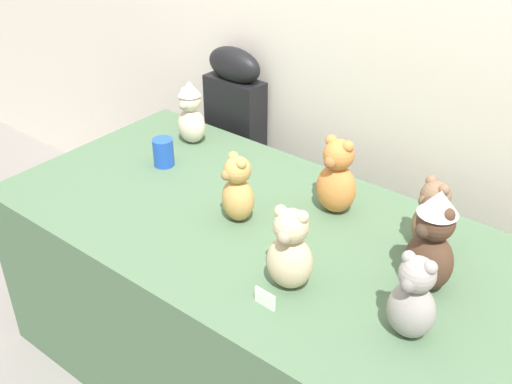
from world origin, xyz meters
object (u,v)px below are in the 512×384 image
teddy_bear_cocoa (432,242)px  teddy_bear_honey (238,190)px  teddy_bear_ginger (337,178)px  teddy_bear_sand (290,251)px  display_table (256,304)px  teddy_bear_ash (413,299)px  teddy_bear_mocha (432,217)px  party_cup_blue (163,152)px  instrument_case (236,156)px  teddy_bear_cream (191,113)px

teddy_bear_cocoa → teddy_bear_honey: 0.65m
teddy_bear_ginger → teddy_bear_sand: bearing=-73.0°
display_table → teddy_bear_ash: (0.63, -0.15, 0.48)m
teddy_bear_mocha → teddy_bear_cocoa: bearing=-40.5°
teddy_bear_sand → party_cup_blue: teddy_bear_sand is taller
teddy_bear_ash → teddy_bear_cocoa: bearing=107.1°
display_table → teddy_bear_ginger: bearing=54.3°
display_table → teddy_bear_ash: size_ratio=7.22×
instrument_case → teddy_bear_mocha: 1.20m
instrument_case → teddy_bear_ginger: size_ratio=3.79×
teddy_bear_cream → party_cup_blue: bearing=-76.8°
teddy_bear_mocha → party_cup_blue: bearing=-146.2°
display_table → teddy_bear_sand: size_ratio=6.88×
display_table → teddy_bear_cream: size_ratio=6.84×
display_table → teddy_bear_cream: 0.82m
teddy_bear_ash → party_cup_blue: (-1.16, 0.24, -0.06)m
teddy_bear_cocoa → teddy_bear_cream: (-1.17, 0.25, -0.03)m
teddy_bear_mocha → teddy_bear_ginger: 0.34m
teddy_bear_ginger → teddy_bear_ash: bearing=-37.0°
party_cup_blue → display_table: bearing=-9.5°
display_table → instrument_case: (-0.60, 0.60, 0.17)m
teddy_bear_sand → teddy_bear_ginger: 0.43m
teddy_bear_sand → teddy_bear_honey: (-0.34, 0.17, -0.01)m
teddy_bear_honey → party_cup_blue: bearing=-170.4°
display_table → teddy_bear_honey: 0.48m
teddy_bear_ginger → teddy_bear_cream: bearing=176.7°
teddy_bear_cream → teddy_bear_ash: (1.22, -0.46, -0.01)m
display_table → teddy_bear_honey: bearing=-163.9°
teddy_bear_honey → party_cup_blue: 0.48m
instrument_case → teddy_bear_ginger: instrument_case is taller
teddy_bear_cocoa → display_table: bearing=-156.2°
party_cup_blue → teddy_bear_cream: bearing=103.8°
instrument_case → party_cup_blue: 0.57m
teddy_bear_honey → teddy_bear_ginger: bearing=69.9°
teddy_bear_honey → teddy_bear_mocha: bearing=45.9°
teddy_bear_mocha → teddy_bear_honey: bearing=-130.5°
teddy_bear_mocha → teddy_bear_ash: (0.13, -0.38, 0.00)m
teddy_bear_sand → teddy_bear_cocoa: bearing=25.5°
instrument_case → party_cup_blue: (0.07, -0.51, 0.25)m
teddy_bear_ash → teddy_bear_ginger: 0.61m
teddy_bear_cream → teddy_bear_mocha: teddy_bear_cream is taller
teddy_bear_ash → party_cup_blue: bearing=171.7°
teddy_bear_mocha → teddy_bear_honey: teddy_bear_mocha is taller
teddy_bear_cocoa → teddy_bear_mocha: bearing=132.1°
teddy_bear_sand → teddy_bear_cream: bearing=137.2°
instrument_case → teddy_bear_sand: bearing=-39.5°
teddy_bear_ginger → party_cup_blue: 0.71m
teddy_bear_cream → party_cup_blue: (0.05, -0.21, -0.08)m
teddy_bear_cocoa → teddy_bear_ash: (0.05, -0.21, -0.04)m
teddy_bear_sand → teddy_bear_cocoa: (0.31, 0.24, 0.03)m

